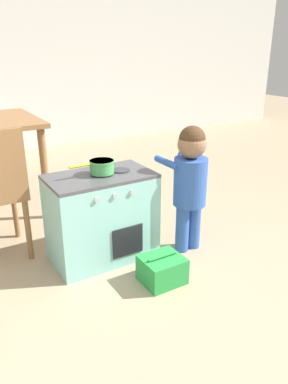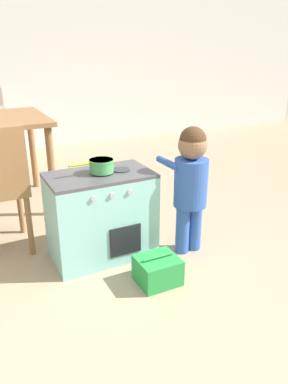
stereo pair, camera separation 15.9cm
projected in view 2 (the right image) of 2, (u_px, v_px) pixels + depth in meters
name	position (u px, v px, depth m)	size (l,w,h in m)	color
ground_plane	(125.00, 373.00, 1.55)	(16.00, 16.00, 0.00)	tan
play_kitchen	(101.00, 216.00, 2.35)	(0.63, 0.39, 0.56)	#8CD1CC
toy_pot	(101.00, 165.00, 2.23)	(0.28, 0.15, 0.08)	#4CAD5B
child_figure	(191.00, 177.00, 2.32)	(0.23, 0.35, 0.83)	#335BB7
toy_basket	(158.00, 270.00, 2.13)	(0.23, 0.21, 0.17)	green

